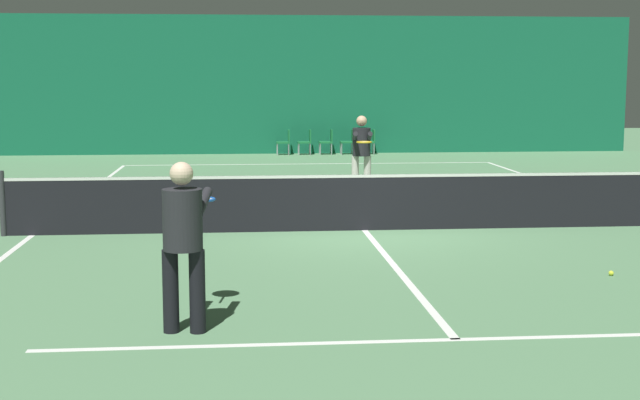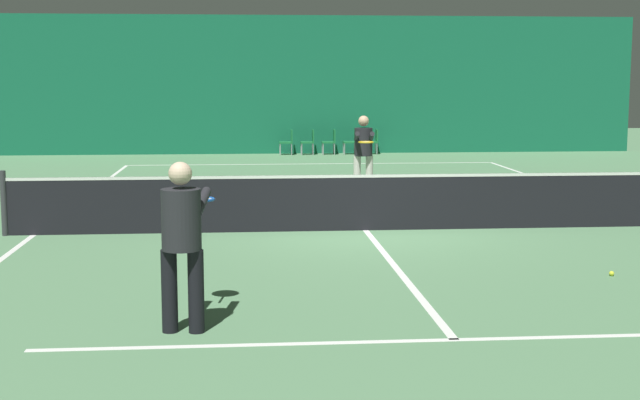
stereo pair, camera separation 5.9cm
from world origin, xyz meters
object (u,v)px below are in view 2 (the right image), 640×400
tennis_net (366,201)px  courtside_chair_2 (331,140)px  courtside_chair_3 (352,140)px  player_far (364,149)px  courtside_chair_1 (309,140)px  tennis_ball (612,274)px  courtside_chair_0 (288,140)px  courtside_chair_4 (373,140)px  player_near (182,233)px

tennis_net → courtside_chair_2: 15.24m
courtside_chair_3 → player_far: bearing=-5.6°
courtside_chair_1 → courtside_chair_2: same height
courtside_chair_3 → tennis_ball: size_ratio=12.73×
player_far → courtside_chair_2: size_ratio=2.07×
courtside_chair_2 → courtside_chair_3: 0.72m
courtside_chair_2 → courtside_chair_3: bearing=90.0°
courtside_chair_0 → courtside_chair_4: size_ratio=1.00×
player_near → courtside_chair_3: 21.50m
courtside_chair_3 → tennis_net: bearing=-6.1°
player_near → courtside_chair_1: player_near is taller
player_far → courtside_chair_0: 10.53m
tennis_net → courtside_chair_0: bearing=92.1°
player_near → courtside_chair_4: player_near is taller
courtside_chair_1 → courtside_chair_4: bearing=90.0°
courtside_chair_3 → courtside_chair_4: same height
tennis_net → courtside_chair_1: tennis_net is taller
player_far → courtside_chair_3: 10.52m
player_near → tennis_net: bearing=-16.6°
tennis_ball → tennis_net: bearing=125.8°
courtside_chair_1 → courtside_chair_3: 1.44m
courtside_chair_1 → courtside_chair_2: bearing=90.0°
player_far → courtside_chair_2: 10.47m
courtside_chair_1 → courtside_chair_3: same height
courtside_chair_3 → tennis_ball: 19.01m
tennis_net → courtside_chair_1: bearing=89.4°
courtside_chair_0 → courtside_chair_1: size_ratio=1.00×
player_far → courtside_chair_4: size_ratio=2.07×
tennis_net → tennis_ball: (2.71, -3.76, -0.48)m
tennis_net → player_far: 4.82m
courtside_chair_1 → courtside_chair_3: size_ratio=1.00×
courtside_chair_1 → tennis_ball: size_ratio=12.73×
courtside_chair_2 → courtside_chair_3: size_ratio=1.00×
player_far → courtside_chair_3: player_far is taller
courtside_chair_0 → courtside_chair_1: (0.72, 0.00, 0.00)m
player_near → tennis_ball: bearing=-60.8°
tennis_net → courtside_chair_0: (-0.55, 15.21, -0.03)m
courtside_chair_2 → courtside_chair_1: bearing=-90.0°
courtside_chair_0 → tennis_ball: (3.26, -18.97, -0.45)m
courtside_chair_0 → courtside_chair_3: (2.17, 0.00, 0.00)m
courtside_chair_0 → player_near: bearing=-5.7°
courtside_chair_2 → tennis_net: bearing=-3.4°
player_far → courtside_chair_3: (1.02, 10.46, -0.53)m
tennis_net → courtside_chair_2: bearing=86.6°
courtside_chair_1 → tennis_net: bearing=-0.6°
tennis_net → courtside_chair_3: size_ratio=14.29×
courtside_chair_1 → tennis_ball: courtside_chair_1 is taller
player_near → courtside_chair_3: size_ratio=2.06×
player_near → courtside_chair_4: (5.01, 21.06, -0.52)m
player_far → courtside_chair_1: player_far is taller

